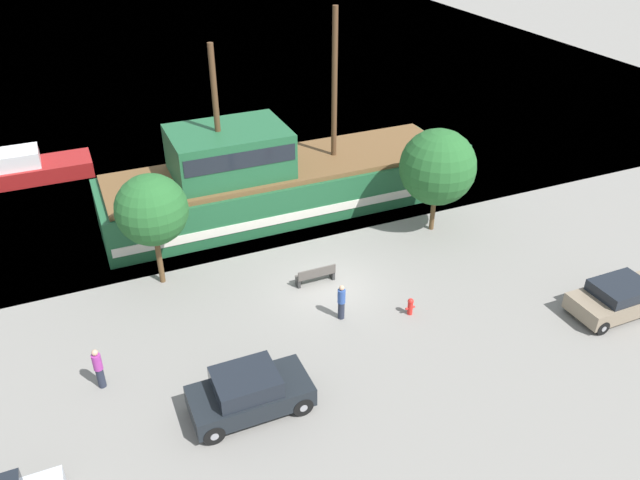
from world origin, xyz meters
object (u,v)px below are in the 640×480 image
(bench_promenade_east, at_px, (316,275))
(pedestrian_walking_near, at_px, (99,368))
(pirate_ship, at_px, (278,179))
(pedestrian_walking_far, at_px, (341,302))
(fire_hydrant, at_px, (410,306))
(moored_boat_dockside, at_px, (23,169))
(parked_car_curb_front, at_px, (620,297))
(parked_car_curb_rear, at_px, (249,392))

(bench_promenade_east, relative_size, pedestrian_walking_near, 1.06)
(pirate_ship, height_order, pedestrian_walking_near, pirate_ship)
(bench_promenade_east, bearing_deg, pedestrian_walking_far, -90.41)
(pedestrian_walking_near, bearing_deg, fire_hydrant, -3.42)
(pirate_ship, height_order, fire_hydrant, pirate_ship)
(pirate_ship, relative_size, pedestrian_walking_near, 12.18)
(moored_boat_dockside, xyz_separation_m, pedestrian_walking_far, (11.53, -19.12, 0.12))
(bench_promenade_east, xyz_separation_m, pedestrian_walking_far, (-0.02, -2.67, 0.36))
(parked_car_curb_front, bearing_deg, bench_promenade_east, 147.49)
(fire_hydrant, distance_m, pedestrian_walking_near, 12.16)
(pirate_ship, xyz_separation_m, moored_boat_dockside, (-12.44, 9.23, -1.04))
(parked_car_curb_rear, bearing_deg, pirate_ship, 66.09)
(pirate_ship, bearing_deg, pedestrian_walking_far, -95.26)
(moored_boat_dockside, xyz_separation_m, parked_car_curb_rear, (6.58, -22.44, 0.11))
(moored_boat_dockside, bearing_deg, parked_car_curb_rear, -73.65)
(moored_boat_dockside, xyz_separation_m, parked_car_curb_front, (22.21, -23.25, 0.01))
(pirate_ship, distance_m, pedestrian_walking_near, 14.45)
(parked_car_curb_rear, relative_size, bench_promenade_east, 2.30)
(pirate_ship, height_order, parked_car_curb_front, pirate_ship)
(pedestrian_walking_far, bearing_deg, pirate_ship, 84.74)
(parked_car_curb_rear, distance_m, bench_promenade_east, 7.79)
(parked_car_curb_rear, xyz_separation_m, pedestrian_walking_near, (-4.48, 3.15, 0.05))
(parked_car_curb_rear, relative_size, pedestrian_walking_near, 2.44)
(bench_promenade_east, relative_size, pedestrian_walking_far, 1.10)
(fire_hydrant, bearing_deg, pedestrian_walking_near, 176.58)
(pirate_ship, xyz_separation_m, fire_hydrant, (1.79, -10.78, -1.32))
(pirate_ship, relative_size, bench_promenade_east, 11.49)
(pedestrian_walking_near, distance_m, pedestrian_walking_far, 9.43)
(pirate_ship, height_order, moored_boat_dockside, pirate_ship)
(parked_car_curb_front, height_order, pedestrian_walking_far, pedestrian_walking_far)
(parked_car_curb_front, bearing_deg, pedestrian_walking_far, 158.89)
(pirate_ship, bearing_deg, bench_promenade_east, -97.05)
(parked_car_curb_rear, height_order, pedestrian_walking_near, pedestrian_walking_near)
(parked_car_curb_rear, bearing_deg, pedestrian_walking_far, 33.84)
(parked_car_curb_front, xyz_separation_m, parked_car_curb_rear, (-15.63, 0.81, 0.10))
(parked_car_curb_rear, bearing_deg, fire_hydrant, 17.60)
(moored_boat_dockside, xyz_separation_m, fire_hydrant, (14.23, -20.01, -0.28))
(pirate_ship, xyz_separation_m, bench_promenade_east, (-0.89, -7.22, -1.29))
(pirate_ship, distance_m, moored_boat_dockside, 15.52)
(pedestrian_walking_far, bearing_deg, bench_promenade_east, 89.59)
(pirate_ship, height_order, pedestrian_walking_far, pirate_ship)
(moored_boat_dockside, relative_size, parked_car_curb_front, 1.71)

